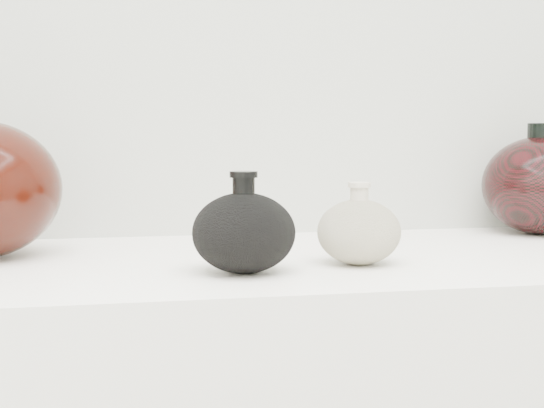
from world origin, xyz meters
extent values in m
cube|color=white|center=(0.00, 0.95, 0.89)|extent=(1.20, 0.50, 0.03)
ellipsoid|color=black|center=(-0.08, 0.84, 0.95)|extent=(0.15, 0.15, 0.10)
cylinder|color=black|center=(-0.08, 0.84, 1.00)|extent=(0.03, 0.03, 0.03)
cylinder|color=black|center=(-0.08, 0.84, 1.02)|extent=(0.04, 0.04, 0.01)
ellipsoid|color=beige|center=(0.08, 0.87, 0.94)|extent=(0.13, 0.13, 0.08)
cylinder|color=beige|center=(0.08, 0.87, 0.99)|extent=(0.03, 0.03, 0.03)
cylinder|color=beige|center=(0.08, 0.87, 1.00)|extent=(0.03, 0.03, 0.01)
ellipsoid|color=black|center=(0.47, 1.10, 0.98)|extent=(0.22, 0.22, 0.16)
cylinder|color=black|center=(0.47, 1.10, 1.07)|extent=(0.06, 0.06, 0.03)
camera|label=1|loc=(-0.22, -0.05, 1.06)|focal=50.00mm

